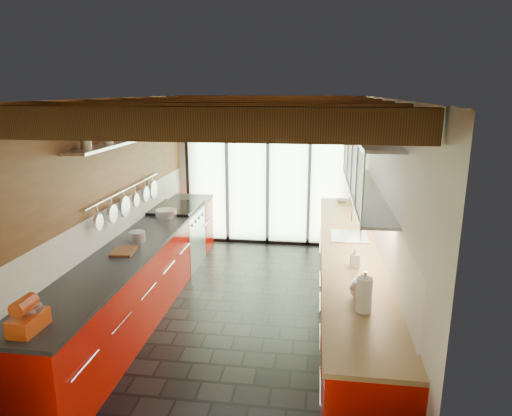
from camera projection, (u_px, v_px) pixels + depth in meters
name	position (u px, v px, depth m)	size (l,w,h in m)	color
ground	(243.00, 313.00, 5.68)	(5.50, 5.50, 0.00)	black
room_shell	(242.00, 183.00, 5.27)	(5.50, 5.50, 5.50)	silver
ceiling_beams	(247.00, 110.00, 5.43)	(3.14, 5.06, 4.90)	#593316
glass_door	(268.00, 152.00, 7.85)	(2.95, 0.10, 2.90)	#C6EAAD
left_counter	(143.00, 273.00, 5.74)	(0.68, 5.00, 0.92)	#B60B00
range_stove	(178.00, 237.00, 7.12)	(0.66, 0.90, 0.97)	silver
right_counter	(349.00, 284.00, 5.40)	(0.68, 5.00, 0.92)	#B60B00
sink_assembly	(350.00, 234.00, 5.66)	(0.45, 0.52, 0.43)	silver
upper_cabinets_right	(367.00, 164.00, 5.32)	(0.34, 3.00, 3.00)	silver
left_wall_fixtures	(129.00, 164.00, 5.67)	(0.28, 2.60, 0.96)	silver
stand_mixer	(28.00, 317.00, 3.44)	(0.19, 0.31, 0.28)	#CA4110
pot_large	(137.00, 236.00, 5.49)	(0.19, 0.19, 0.12)	silver
pot_small	(166.00, 214.00, 6.52)	(0.30, 0.30, 0.11)	silver
cutting_board	(124.00, 251.00, 5.12)	(0.24, 0.33, 0.03)	brown
kettle	(361.00, 287.00, 3.97)	(0.22, 0.26, 0.24)	silver
paper_towel	(364.00, 295.00, 3.72)	(0.16, 0.16, 0.35)	white
soap_bottle	(355.00, 257.00, 4.67)	(0.10, 0.10, 0.22)	silver
bowl	(342.00, 201.00, 7.44)	(0.18, 0.18, 0.05)	silver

